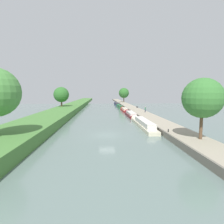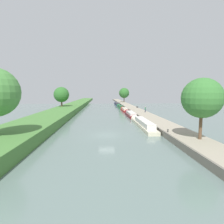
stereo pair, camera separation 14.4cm
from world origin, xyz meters
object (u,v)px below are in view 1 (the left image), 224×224
(narrowboat_red, at_px, (124,110))
(park_bench, at_px, (137,107))
(narrowboat_cream, at_px, (143,123))
(narrowboat_green, at_px, (120,107))
(mooring_bollard_far, at_px, (119,102))
(mooring_bollard_near, at_px, (168,131))
(narrowboat_maroon, at_px, (130,114))
(person_walking, at_px, (145,109))
(narrowboat_navy, at_px, (117,104))

(narrowboat_red, bearing_deg, park_bench, 38.30)
(narrowboat_cream, bearing_deg, park_bench, 80.71)
(narrowboat_green, xyz_separation_m, park_bench, (5.62, -10.43, 0.75))
(narrowboat_cream, xyz_separation_m, mooring_bollard_far, (1.79, 67.87, 0.46))
(mooring_bollard_near, bearing_deg, narrowboat_maroon, 94.06)
(narrowboat_red, distance_m, person_walking, 12.59)
(narrowboat_red, distance_m, mooring_bollard_near, 38.68)
(narrowboat_cream, distance_m, narrowboat_green, 44.25)
(mooring_bollard_far, xyz_separation_m, park_bench, (3.74, -34.05, 0.12))
(mooring_bollard_near, height_order, mooring_bollard_far, same)
(narrowboat_red, distance_m, narrowboat_navy, 31.15)
(narrowboat_navy, bearing_deg, narrowboat_red, -89.75)
(narrowboat_maroon, xyz_separation_m, narrowboat_red, (-0.03, 13.43, -0.03))
(narrowboat_cream, bearing_deg, narrowboat_red, 90.06)
(narrowboat_cream, distance_m, person_walking, 18.54)
(narrowboat_green, relative_size, person_walking, 8.98)
(narrowboat_green, height_order, narrowboat_navy, narrowboat_navy)
(narrowboat_red, relative_size, mooring_bollard_far, 24.24)
(person_walking, bearing_deg, park_bench, 87.43)
(narrowboat_cream, height_order, narrowboat_navy, narrowboat_cream)
(narrowboat_maroon, height_order, person_walking, person_walking)
(person_walking, xyz_separation_m, mooring_bollard_near, (-3.03, -27.08, -0.65))
(narrowboat_navy, relative_size, mooring_bollard_far, 35.10)
(person_walking, bearing_deg, narrowboat_navy, 96.65)
(person_walking, height_order, mooring_bollard_near, person_walking)
(narrowboat_red, bearing_deg, narrowboat_green, 90.22)
(narrowboat_cream, distance_m, mooring_bollard_near, 9.39)
(narrowboat_green, distance_m, mooring_bollard_near, 53.49)
(narrowboat_cream, height_order, mooring_bollard_near, narrowboat_cream)
(narrowboat_navy, bearing_deg, mooring_bollard_near, -88.39)
(narrowboat_red, xyz_separation_m, park_bench, (5.56, 4.39, 0.69))
(narrowboat_green, bearing_deg, narrowboat_cream, -89.88)
(narrowboat_green, bearing_deg, person_walking, -79.47)
(narrowboat_red, height_order, mooring_bollard_near, mooring_bollard_near)
(narrowboat_cream, distance_m, narrowboat_maroon, 16.00)
(person_walking, relative_size, mooring_bollard_far, 3.69)
(narrowboat_maroon, relative_size, mooring_bollard_near, 28.49)
(narrowboat_cream, xyz_separation_m, narrowboat_maroon, (0.00, 16.00, -0.08))
(narrowboat_green, distance_m, park_bench, 11.87)
(mooring_bollard_near, bearing_deg, narrowboat_red, 92.70)
(narrowboat_maroon, height_order, narrowboat_navy, narrowboat_navy)
(narrowboat_maroon, xyz_separation_m, mooring_bollard_near, (1.79, -25.20, 0.54))
(person_walking, bearing_deg, narrowboat_green, 100.53)
(narrowboat_maroon, xyz_separation_m, park_bench, (5.53, 17.83, 0.66))
(narrowboat_cream, relative_size, mooring_bollard_near, 37.30)
(narrowboat_cream, height_order, person_walking, person_walking)
(narrowboat_maroon, relative_size, mooring_bollard_far, 28.49)
(person_walking, distance_m, park_bench, 15.97)
(narrowboat_red, xyz_separation_m, narrowboat_green, (-0.06, 14.83, -0.07))
(narrowboat_cream, height_order, narrowboat_green, narrowboat_cream)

